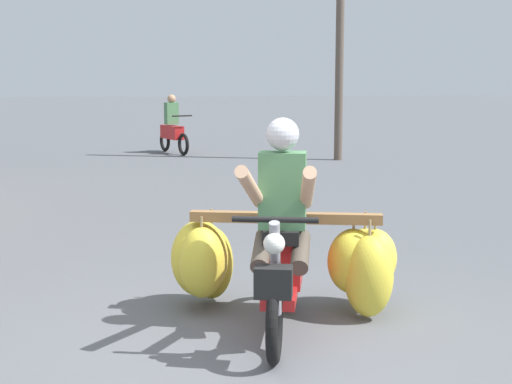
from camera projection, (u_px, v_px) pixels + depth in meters
The scene contains 4 objects.
ground_plane at pixel (254, 366), 5.02m from camera, with size 120.00×120.00×0.00m, color #56595E.
motorbike_main_loaded at pixel (288, 256), 5.98m from camera, with size 1.88×1.93×1.58m.
motorbike_distant_ahead_left at pixel (172, 129), 18.42m from camera, with size 0.71×1.56×1.40m.
utility_pole at pixel (340, 3), 16.52m from camera, with size 0.18×0.18×6.77m, color brown.
Camera 1 is at (-0.86, -4.71, 1.89)m, focal length 53.95 mm.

